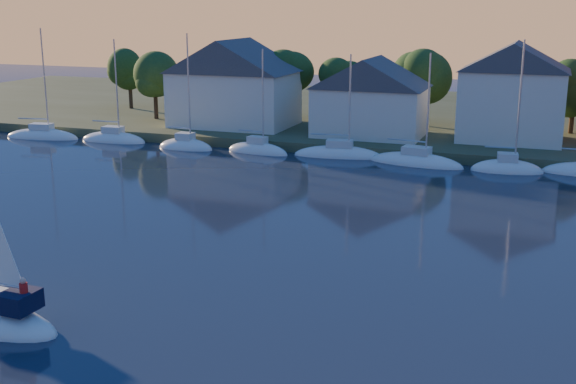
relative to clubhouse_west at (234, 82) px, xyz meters
The scene contains 7 objects.
shoreline_land 28.43m from the clubhouse_west, 37.69° to the left, with size 160.00×50.00×2.00m, color #373F25.
wooden_dock 23.56m from the clubhouse_west, 15.26° to the right, with size 120.00×3.00×1.00m, color brown.
clubhouse_west is the anchor object (origin of this frame).
clubhouse_centre 16.05m from the clubhouse_west, ahead, with size 11.55×8.40×8.08m.
clubhouse_east 30.02m from the clubhouse_west, ahead, with size 10.50×8.40×9.80m.
tree_line 24.55m from the clubhouse_west, 11.77° to the left, with size 93.40×5.40×8.90m.
moored_fleet 14.67m from the clubhouse_west, 41.98° to the right, with size 63.50×2.40×12.05m.
Camera 1 is at (11.73, -16.47, 14.29)m, focal length 45.00 mm.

